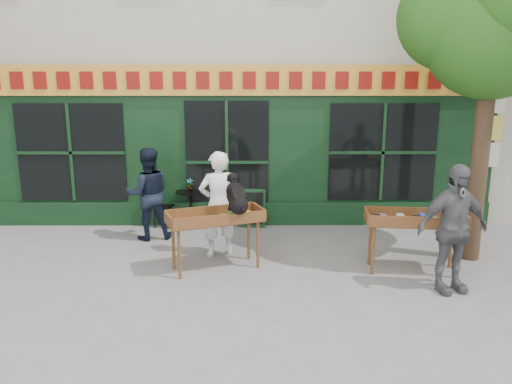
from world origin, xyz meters
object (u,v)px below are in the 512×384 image
dog (237,193)px  bistro_table (190,201)px  man_left (148,194)px  book_cart_right (415,222)px  man_right (453,229)px  book_cart_center (215,220)px  woman (218,204)px

dog → bistro_table: size_ratio=0.79×
dog → bistro_table: 2.73m
bistro_table → man_left: man_left is taller
book_cart_right → man_right: man_right is taller
book_cart_right → man_right: (0.30, -0.75, 0.12)m
book_cart_center → dog: dog is taller
dog → man_left: 2.42m
book_cart_center → bistro_table: 2.48m
dog → book_cart_right: 2.86m
man_right → dog: bearing=151.7°
book_cart_right → man_right: bearing=-61.8°
book_cart_center → book_cart_right: bearing=-22.8°
book_cart_right → man_left: size_ratio=0.88×
man_right → man_left: man_right is taller
man_right → book_cart_center: bearing=152.3°
book_cart_center → woman: bearing=69.3°
book_cart_center → dog: 0.59m
book_cart_center → man_right: 3.58m
woman → man_right: bearing=135.7°
book_cart_center → woman: (0.00, 0.65, 0.10)m
bistro_table → man_left: (-0.70, -0.79, 0.34)m
woman → bistro_table: woman is taller
woman → book_cart_right: size_ratio=1.18×
book_cart_right → dog: bearing=-175.0°
woman → man_left: (-1.40, 0.92, -0.04)m
bistro_table → man_left: size_ratio=0.43×
book_cart_right → man_left: (-4.57, 1.69, 0.06)m
man_right → bistro_table: bearing=128.6°
dog → woman: size_ratio=0.32×
woman → bistro_table: size_ratio=2.43×
book_cart_center → man_right: size_ratio=0.86×
book_cart_center → book_cart_right: 3.17m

